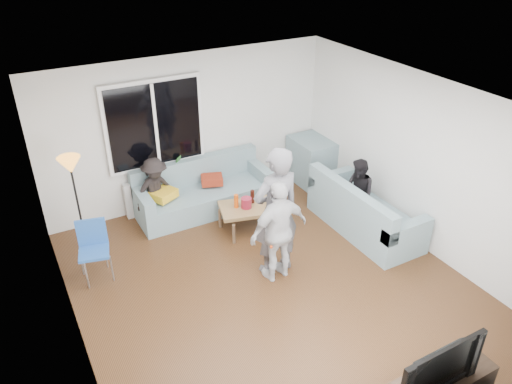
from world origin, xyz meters
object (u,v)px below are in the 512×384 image
sofa_back_section (204,188)px  coffee_table (254,216)px  sofa_right_section (366,207)px  side_chair (94,253)px  player_right (279,231)px  spectator_back (156,191)px  floor_lamp (78,207)px  spectator_right (358,193)px  player_left (276,212)px  television (434,363)px

sofa_back_section → coffee_table: (0.50, -0.89, -0.22)m
sofa_right_section → side_chair: side_chair is taller
sofa_back_section → coffee_table: 1.04m
sofa_right_section → player_right: bearing=100.6°
spectator_back → floor_lamp: bearing=178.1°
player_right → spectator_right: (1.83, 0.56, -0.19)m
spectator_right → sofa_right_section: bearing=3.8°
player_left → sofa_right_section: bearing=-175.6°
coffee_table → side_chair: size_ratio=1.28×
coffee_table → side_chair: 2.56m
spectator_right → spectator_back: 3.26m
spectator_right → television: (-1.68, -3.18, 0.17)m
side_chair → spectator_back: (1.24, 0.99, 0.14)m
player_left → spectator_right: bearing=-168.9°
television → sofa_right_section: bearing=60.4°
sofa_right_section → side_chair: 4.16m
coffee_table → spectator_back: size_ratio=0.96×
spectator_back → television: (1.15, -4.80, 0.16)m
side_chair → television: bearing=-44.3°
sofa_back_section → spectator_right: size_ratio=2.02×
floor_lamp → player_left: size_ratio=0.81×
television → sofa_back_section: bearing=94.0°
sofa_right_section → spectator_right: (0.00, 0.22, 0.14)m
sofa_right_section → side_chair: (-4.07, 0.84, 0.01)m
side_chair → television: 4.50m
side_chair → player_left: bearing=-10.7°
floor_lamp → television: (2.39, -4.54, -0.05)m
coffee_table → spectator_back: (-1.31, 0.92, 0.37)m
sofa_right_section → player_right: player_right is taller
spectator_right → side_chair: bearing=-94.9°
player_left → television: size_ratio=1.88×
sofa_right_section → spectator_back: size_ratio=1.74×
player_right → spectator_right: size_ratio=1.34×
coffee_table → sofa_back_section: bearing=119.2°
television → coffee_table: bearing=87.6°
spectator_right → television: size_ratio=1.12×
floor_lamp → television: 5.13m
spectator_back → television: spectator_back is taller
floor_lamp → spectator_back: 1.28m
player_right → player_left: bearing=-110.5°
sofa_back_section → side_chair: side_chair is taller
player_left → coffee_table: bearing=-105.5°
side_chair → player_right: 2.55m
player_right → spectator_back: (-1.00, 2.17, -0.19)m
sofa_back_section → spectator_back: 0.83m
sofa_right_section → floor_lamp: floor_lamp is taller
spectator_right → coffee_table: bearing=-110.8°
sofa_right_section → player_left: bearing=96.2°
player_right → spectator_right: 1.92m
sofa_back_section → coffee_table: size_ratio=2.09×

